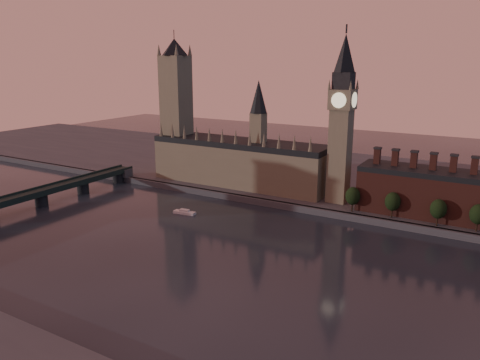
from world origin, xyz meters
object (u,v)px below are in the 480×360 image
Objects in this scene: westminster_bridge at (13,203)px; river_boat at (184,212)px; big_ben at (342,118)px; victoria_tower at (176,104)px.

river_boat is (89.10, 53.05, -6.37)m from westminster_bridge.
westminster_bridge is at bearing -155.70° from river_boat.
westminster_bridge is (-165.00, -112.70, -49.39)m from big_ben.
victoria_tower reaches higher than big_ben.
big_ben is 7.46× the size of river_boat.
victoria_tower is 130.12m from big_ben.
victoria_tower is at bearing 123.45° from river_boat.
westminster_bridge is 13.95× the size of river_boat.
river_boat is at bearing 30.77° from westminster_bridge.
victoria_tower is 0.54× the size of westminster_bridge.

